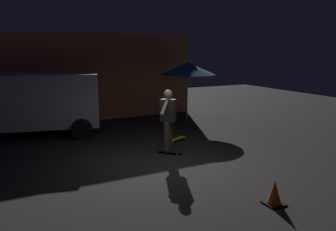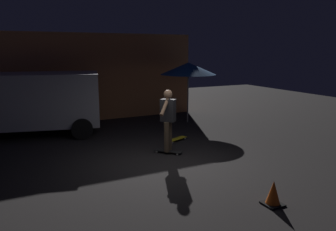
# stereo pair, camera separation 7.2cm
# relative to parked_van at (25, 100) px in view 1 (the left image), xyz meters

# --- Properties ---
(ground_plane) EXTENTS (28.00, 28.00, 0.00)m
(ground_plane) POSITION_rel_parked_van_xyz_m (2.86, -4.73, -1.16)
(ground_plane) COLOR black
(low_building) EXTENTS (9.30, 4.49, 3.41)m
(low_building) POSITION_rel_parked_van_xyz_m (2.10, 3.45, 0.54)
(low_building) COLOR #C67A47
(low_building) RESTS_ON ground_plane
(parked_van) EXTENTS (4.92, 3.12, 2.03)m
(parked_van) POSITION_rel_parked_van_xyz_m (0.00, 0.00, 0.00)
(parked_van) COLOR #B2B2B7
(parked_van) RESTS_ON ground_plane
(patio_umbrella) EXTENTS (2.10, 2.10, 2.30)m
(patio_umbrella) POSITION_rel_parked_van_xyz_m (5.68, -0.68, 0.91)
(patio_umbrella) COLOR slate
(patio_umbrella) RESTS_ON ground_plane
(skateboard_ridden) EXTENTS (0.67, 0.71, 0.07)m
(skateboard_ridden) POSITION_rel_parked_van_xyz_m (3.27, -3.83, -1.11)
(skateboard_ridden) COLOR black
(skateboard_ridden) RESTS_ON ground_plane
(skateboard_spare) EXTENTS (0.80, 0.48, 0.07)m
(skateboard_spare) POSITION_rel_parked_van_xyz_m (4.06, -2.85, -1.11)
(skateboard_spare) COLOR gold
(skateboard_spare) RESTS_ON ground_plane
(skater) EXTENTS (0.79, 0.73, 1.67)m
(skater) POSITION_rel_parked_van_xyz_m (3.27, -3.83, -0.12)
(skater) COLOR brown
(skater) RESTS_ON skateboard_ridden
(traffic_cone) EXTENTS (0.34, 0.34, 0.46)m
(traffic_cone) POSITION_rel_parked_van_xyz_m (3.64, -7.39, -0.95)
(traffic_cone) COLOR black
(traffic_cone) RESTS_ON ground_plane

